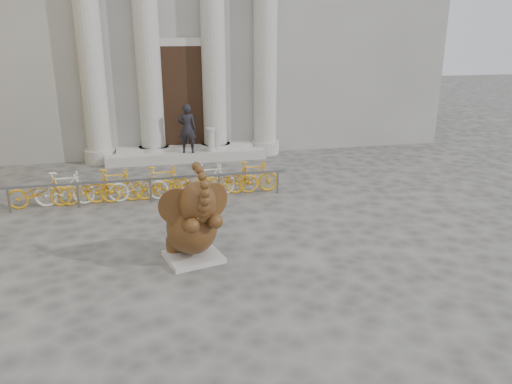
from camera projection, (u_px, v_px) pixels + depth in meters
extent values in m
plane|color=#474442|center=(228.00, 268.00, 10.51)|extent=(80.00, 80.00, 0.00)
cube|color=gray|center=(169.00, 1.00, 22.55)|extent=(22.00, 10.00, 12.00)
cube|color=black|center=(183.00, 98.00, 18.99)|extent=(2.40, 0.16, 4.00)
cylinder|color=#A8A59E|center=(90.00, 53.00, 17.67)|extent=(0.90, 0.90, 8.00)
cylinder|color=#A8A59E|center=(148.00, 52.00, 18.10)|extent=(0.90, 0.90, 8.00)
cylinder|color=#A8A59E|center=(213.00, 51.00, 18.61)|extent=(0.90, 0.90, 8.00)
cylinder|color=#A8A59E|center=(265.00, 51.00, 19.03)|extent=(0.90, 0.90, 8.00)
cube|color=#A8A59E|center=(186.00, 155.00, 19.17)|extent=(6.00, 1.20, 0.36)
cube|color=#A8A59E|center=(194.00, 257.00, 10.89)|extent=(1.35, 1.27, 0.11)
ellipsoid|color=black|center=(189.00, 236.00, 10.98)|extent=(1.15, 1.12, 0.73)
ellipsoid|color=black|center=(192.00, 226.00, 10.69)|extent=(1.39, 1.59, 1.18)
cylinder|color=black|center=(174.00, 244.00, 11.04)|extent=(0.41, 0.41, 0.30)
cylinder|color=black|center=(200.00, 239.00, 11.30)|extent=(0.41, 0.41, 0.30)
cylinder|color=black|center=(187.00, 225.00, 10.12)|extent=(0.43, 0.73, 0.45)
cylinder|color=black|center=(210.00, 221.00, 10.34)|extent=(0.43, 0.73, 0.45)
ellipsoid|color=black|center=(198.00, 204.00, 10.14)|extent=(0.93, 0.89, 0.91)
cylinder|color=black|center=(177.00, 207.00, 10.11)|extent=(0.78, 0.11, 0.77)
cylinder|color=black|center=(213.00, 201.00, 10.44)|extent=(0.69, 0.46, 0.77)
cone|color=beige|center=(195.00, 217.00, 9.95)|extent=(0.20, 0.27, 0.12)
cone|color=beige|center=(208.00, 214.00, 10.07)|extent=(0.08, 0.26, 0.12)
cube|color=slate|center=(150.00, 179.00, 14.28)|extent=(8.00, 0.06, 0.06)
cylinder|color=slate|center=(9.00, 200.00, 13.59)|extent=(0.06, 0.06, 0.70)
cylinder|color=slate|center=(78.00, 196.00, 13.97)|extent=(0.06, 0.06, 0.70)
cylinder|color=slate|center=(151.00, 191.00, 14.39)|extent=(0.06, 0.06, 0.70)
cylinder|color=slate|center=(219.00, 186.00, 14.82)|extent=(0.06, 0.06, 0.70)
cylinder|color=slate|center=(278.00, 182.00, 15.20)|extent=(0.06, 0.06, 0.70)
imported|color=orange|center=(39.00, 191.00, 13.93)|extent=(1.70, 0.50, 1.00)
imported|color=silver|center=(64.00, 189.00, 14.07)|extent=(1.66, 0.47, 1.00)
imported|color=orange|center=(89.00, 187.00, 14.22)|extent=(1.70, 0.50, 1.00)
imported|color=orange|center=(114.00, 186.00, 14.36)|extent=(1.66, 0.47, 1.00)
imported|color=silver|center=(138.00, 184.00, 14.50)|extent=(1.70, 0.50, 1.00)
imported|color=orange|center=(162.00, 183.00, 14.65)|extent=(1.66, 0.47, 1.00)
imported|color=orange|center=(185.00, 181.00, 14.79)|extent=(1.70, 0.50, 1.00)
imported|color=silver|center=(208.00, 180.00, 14.94)|extent=(1.66, 0.47, 1.00)
imported|color=orange|center=(230.00, 178.00, 15.08)|extent=(1.70, 0.50, 1.00)
imported|color=orange|center=(252.00, 177.00, 15.22)|extent=(1.66, 0.47, 1.00)
imported|color=black|center=(187.00, 129.00, 18.52)|extent=(0.72, 0.53, 1.83)
cylinder|color=#A8A59E|center=(211.00, 150.00, 19.01)|extent=(0.37, 0.37, 0.11)
cylinder|color=#A8A59E|center=(211.00, 141.00, 18.90)|extent=(0.26, 0.26, 0.82)
cylinder|color=#A8A59E|center=(210.00, 129.00, 18.76)|extent=(0.37, 0.37, 0.09)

